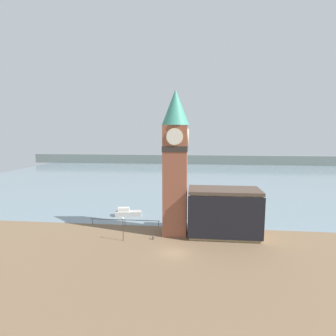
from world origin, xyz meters
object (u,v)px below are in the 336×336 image
boat_near (127,213)px  mooring_bollard_near (153,237)px  lamp_post (123,224)px  clock_tower (175,159)px  pier_building (224,212)px

boat_near → mooring_bollard_near: boat_near is taller
lamp_post → mooring_bollard_near: bearing=11.9°
clock_tower → lamp_post: bearing=-153.9°
pier_building → lamp_post: (-15.69, -3.68, -1.26)m
lamp_post → clock_tower: bearing=26.1°
clock_tower → boat_near: clock_tower is taller
pier_building → boat_near: 20.46m
clock_tower → mooring_bollard_near: bearing=-138.4°
boat_near → lamp_post: bearing=-87.0°
clock_tower → pier_building: (7.89, -0.14, -8.55)m
pier_building → mooring_bollard_near: pier_building is taller
mooring_bollard_near → lamp_post: size_ratio=0.17×
clock_tower → pier_building: bearing=-1.0°
boat_near → clock_tower: bearing=-48.1°
clock_tower → lamp_post: clock_tower is taller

